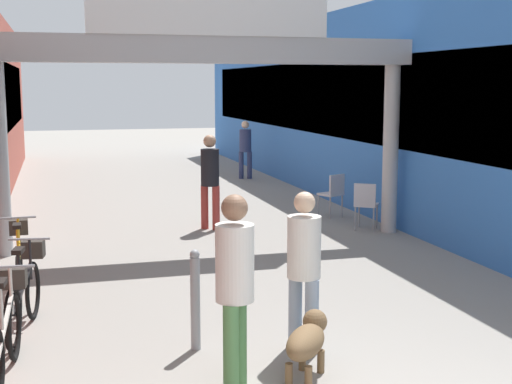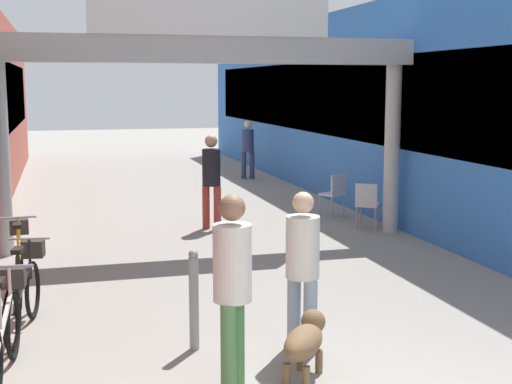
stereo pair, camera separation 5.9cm
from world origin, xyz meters
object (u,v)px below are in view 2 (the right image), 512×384
(bicycle_orange_farthest, at_px, (20,262))
(cafe_chair_aluminium_farther, at_px, (335,191))
(bicycle_black_third, at_px, (25,291))
(pedestrian_elderly_walking, at_px, (248,146))
(dog_on_leash, at_px, (305,340))
(pedestrian_carrying_crate, at_px, (211,175))
(pedestrian_with_dog, at_px, (232,279))
(pedestrian_companion, at_px, (303,261))
(bollard_post_metal, at_px, (194,299))
(cafe_chair_aluminium_nearer, at_px, (367,202))
(bicycle_silver_second, at_px, (6,330))

(bicycle_orange_farthest, height_order, cafe_chair_aluminium_farther, bicycle_orange_farthest)
(bicycle_black_third, bearing_deg, pedestrian_elderly_walking, 64.38)
(dog_on_leash, bearing_deg, pedestrian_carrying_crate, 85.29)
(pedestrian_with_dog, xyz_separation_m, dog_on_leash, (0.71, 0.09, -0.65))
(pedestrian_companion, distance_m, pedestrian_elderly_walking, 13.40)
(bollard_post_metal, xyz_separation_m, cafe_chair_aluminium_nearer, (4.18, 5.07, 0.01))
(dog_on_leash, distance_m, cafe_chair_aluminium_nearer, 6.89)
(bicycle_orange_farthest, bearing_deg, dog_on_leash, -52.21)
(pedestrian_with_dog, bearing_deg, pedestrian_companion, 39.63)
(cafe_chair_aluminium_nearer, xyz_separation_m, cafe_chair_aluminium_farther, (-0.09, 1.39, 0.00))
(bicycle_black_third, distance_m, cafe_chair_aluminium_farther, 7.90)
(bicycle_black_third, bearing_deg, pedestrian_with_dog, -49.17)
(pedestrian_elderly_walking, relative_size, bicycle_orange_farthest, 0.98)
(dog_on_leash, height_order, bicycle_orange_farthest, bicycle_orange_farthest)
(pedestrian_elderly_walking, bearing_deg, dog_on_leash, -102.57)
(pedestrian_companion, bearing_deg, bicycle_silver_second, 177.36)
(pedestrian_carrying_crate, bearing_deg, bicycle_silver_second, -117.84)
(bicycle_orange_farthest, height_order, bollard_post_metal, bollard_post_metal)
(pedestrian_companion, bearing_deg, pedestrian_with_dog, -140.37)
(cafe_chair_aluminium_farther, bearing_deg, pedestrian_companion, -114.19)
(pedestrian_carrying_crate, bearing_deg, bollard_post_metal, -103.53)
(pedestrian_companion, relative_size, pedestrian_elderly_walking, 0.99)
(pedestrian_companion, xyz_separation_m, cafe_chair_aluminium_nearer, (3.13, 5.38, -0.39))
(bollard_post_metal, bearing_deg, pedestrian_carrying_crate, 76.47)
(pedestrian_companion, bearing_deg, dog_on_leash, -106.35)
(pedestrian_elderly_walking, height_order, bicycle_black_third, pedestrian_elderly_walking)
(dog_on_leash, height_order, bollard_post_metal, bollard_post_metal)
(pedestrian_carrying_crate, relative_size, bicycle_black_third, 1.06)
(bicycle_silver_second, height_order, bollard_post_metal, bollard_post_metal)
(pedestrian_elderly_walking, height_order, bollard_post_metal, pedestrian_elderly_walking)
(cafe_chair_aluminium_nearer, bearing_deg, pedestrian_with_dog, -123.33)
(bicycle_silver_second, bearing_deg, cafe_chair_aluminium_nearer, 41.24)
(cafe_chair_aluminium_nearer, bearing_deg, cafe_chair_aluminium_farther, 93.60)
(pedestrian_carrying_crate, distance_m, cafe_chair_aluminium_farther, 2.75)
(pedestrian_with_dog, bearing_deg, cafe_chair_aluminium_farther, 62.31)
(pedestrian_carrying_crate, bearing_deg, pedestrian_companion, -93.45)
(pedestrian_carrying_crate, bearing_deg, cafe_chair_aluminium_farther, 10.68)
(cafe_chair_aluminium_nearer, distance_m, cafe_chair_aluminium_farther, 1.39)
(dog_on_leash, bearing_deg, bollard_post_metal, 131.45)
(dog_on_leash, xyz_separation_m, bicycle_orange_farthest, (-2.67, 3.45, 0.08))
(pedestrian_carrying_crate, xyz_separation_m, bicycle_silver_second, (-3.24, -6.13, -0.58))
(pedestrian_carrying_crate, height_order, cafe_chair_aluminium_nearer, pedestrian_carrying_crate)
(pedestrian_companion, bearing_deg, pedestrian_carrying_crate, 86.55)
(bollard_post_metal, height_order, cafe_chair_aluminium_nearer, bollard_post_metal)
(pedestrian_carrying_crate, height_order, bicycle_black_third, pedestrian_carrying_crate)
(pedestrian_carrying_crate, xyz_separation_m, dog_on_leash, (-0.57, -6.92, -0.66))
(pedestrian_companion, height_order, pedestrian_carrying_crate, pedestrian_carrying_crate)
(pedestrian_companion, bearing_deg, cafe_chair_aluminium_farther, 65.81)
(pedestrian_elderly_walking, relative_size, bicycle_silver_second, 0.98)
(pedestrian_elderly_walking, height_order, cafe_chair_aluminium_nearer, pedestrian_elderly_walking)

